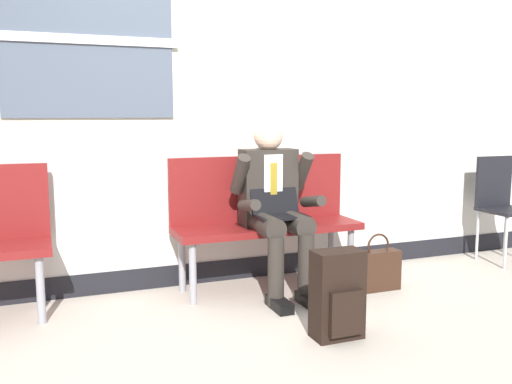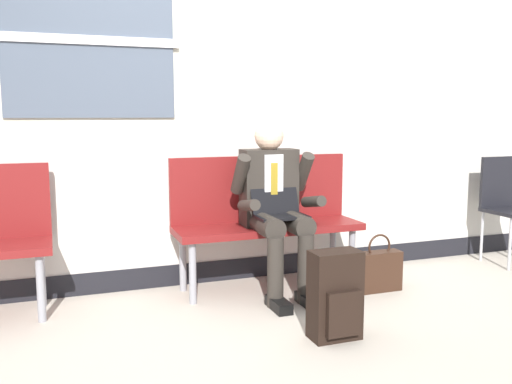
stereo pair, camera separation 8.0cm
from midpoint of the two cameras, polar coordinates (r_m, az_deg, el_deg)
The scene contains 7 objects.
ground_plane at distance 3.81m, azimuth -2.66°, elevation -11.52°, with size 18.00×18.00×0.00m, color #B2A899.
station_wall at distance 4.19m, azimuth -5.72°, elevation 11.27°, with size 6.51×0.17×3.05m.
bench_with_person at distance 4.11m, azimuth 0.26°, elevation -2.07°, with size 1.38×0.42×0.97m.
person_seated at distance 3.90m, azimuth 1.38°, elevation -1.17°, with size 0.57×0.70×1.22m.
backpack at distance 3.23m, azimuth 7.71°, elevation -10.53°, with size 0.29×0.21×0.51m.
handbag at distance 4.16m, azimuth 11.85°, elevation -7.81°, with size 0.33×0.12×0.42m.
folding_chair at distance 5.24m, azimuth 23.44°, elevation -0.64°, with size 0.38×0.38×0.91m.
Camera 1 is at (-1.19, -3.39, 1.27)m, focal length 38.90 mm.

